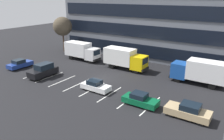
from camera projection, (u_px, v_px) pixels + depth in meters
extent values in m
plane|color=black|center=(101.00, 79.00, 33.73)|extent=(120.00, 120.00, 0.00)
cube|color=slate|center=(153.00, 20.00, 45.59)|extent=(37.30, 11.76, 14.40)
cube|color=black|center=(139.00, 50.00, 42.58)|extent=(35.81, 0.16, 2.30)
cube|color=black|center=(140.00, 31.00, 41.43)|extent=(35.81, 0.16, 2.30)
cube|color=black|center=(140.00, 11.00, 40.28)|extent=(35.81, 0.16, 2.30)
cube|color=silver|center=(38.00, 74.00, 35.89)|extent=(0.14, 5.40, 0.01)
cube|color=silver|center=(50.00, 77.00, 34.41)|extent=(0.14, 5.40, 0.01)
cube|color=silver|center=(63.00, 81.00, 32.93)|extent=(0.14, 5.40, 0.01)
cube|color=silver|center=(77.00, 85.00, 31.45)|extent=(0.14, 5.40, 0.01)
cube|color=silver|center=(92.00, 89.00, 29.97)|extent=(0.14, 5.40, 0.01)
cube|color=silver|center=(110.00, 94.00, 28.49)|extent=(0.14, 5.40, 0.01)
cube|color=silver|center=(129.00, 100.00, 27.01)|extent=(0.14, 5.40, 0.01)
cube|color=silver|center=(150.00, 106.00, 25.53)|extent=(0.14, 5.40, 0.01)
cube|color=#194799|center=(180.00, 70.00, 32.76)|extent=(2.18, 2.38, 2.18)
cube|color=black|center=(173.00, 66.00, 33.19)|extent=(0.06, 2.00, 0.96)
cube|color=white|center=(207.00, 71.00, 30.65)|extent=(5.15, 2.48, 2.68)
cube|color=black|center=(172.00, 74.00, 33.67)|extent=(0.20, 2.38, 0.40)
cylinder|color=black|center=(177.00, 79.00, 32.31)|extent=(0.99, 0.30, 0.99)
cylinder|color=black|center=(182.00, 75.00, 33.91)|extent=(0.99, 0.30, 0.99)
cylinder|color=black|center=(212.00, 86.00, 29.82)|extent=(0.99, 0.30, 0.99)
cylinder|color=black|center=(215.00, 81.00, 31.43)|extent=(0.99, 0.30, 0.99)
cube|color=yellow|center=(139.00, 63.00, 36.26)|extent=(2.19, 2.38, 2.19)
cube|color=black|center=(145.00, 61.00, 35.55)|extent=(0.06, 2.00, 0.96)
cube|color=white|center=(120.00, 56.00, 38.03)|extent=(5.17, 2.48, 2.68)
cube|color=black|center=(145.00, 69.00, 35.96)|extent=(0.20, 2.38, 0.40)
cylinder|color=black|center=(142.00, 67.00, 37.41)|extent=(0.99, 0.30, 0.99)
cylinder|color=black|center=(136.00, 71.00, 35.80)|extent=(0.99, 0.30, 0.99)
cylinder|color=black|center=(118.00, 63.00, 39.91)|extent=(0.99, 0.30, 0.99)
cylinder|color=black|center=(111.00, 66.00, 38.30)|extent=(0.99, 0.30, 0.99)
cube|color=white|center=(92.00, 54.00, 41.67)|extent=(2.10, 2.29, 2.10)
cube|color=black|center=(97.00, 53.00, 40.99)|extent=(0.06, 1.93, 0.92)
cube|color=white|center=(78.00, 49.00, 43.37)|extent=(4.97, 2.39, 2.58)
cube|color=black|center=(97.00, 60.00, 41.38)|extent=(0.19, 2.29, 0.38)
cylinder|color=black|center=(96.00, 58.00, 42.78)|extent=(0.96, 0.29, 0.96)
cylinder|color=black|center=(89.00, 61.00, 41.23)|extent=(0.96, 0.29, 0.96)
cylinder|color=black|center=(78.00, 55.00, 45.17)|extent=(0.96, 0.29, 0.96)
cylinder|color=black|center=(71.00, 57.00, 43.62)|extent=(0.96, 0.29, 0.96)
cube|color=navy|center=(20.00, 65.00, 38.60)|extent=(1.77, 4.23, 0.69)
cube|color=black|center=(19.00, 61.00, 38.23)|extent=(1.56, 1.78, 0.59)
cylinder|color=black|center=(24.00, 64.00, 40.16)|extent=(0.22, 0.59, 0.59)
cylinder|color=black|center=(30.00, 65.00, 39.35)|extent=(0.22, 0.59, 0.59)
cylinder|color=black|center=(11.00, 67.00, 38.03)|extent=(0.22, 0.59, 0.59)
cylinder|color=black|center=(16.00, 69.00, 37.22)|extent=(0.22, 0.59, 0.59)
cube|color=white|center=(96.00, 87.00, 29.41)|extent=(3.99, 1.67, 0.65)
cube|color=black|center=(95.00, 82.00, 29.32)|extent=(1.68, 1.47, 0.56)
cylinder|color=black|center=(107.00, 89.00, 29.39)|extent=(0.56, 0.20, 0.56)
cylinder|color=black|center=(100.00, 93.00, 28.25)|extent=(0.56, 0.20, 0.56)
cylinder|color=black|center=(92.00, 85.00, 30.74)|extent=(0.56, 0.20, 0.56)
cylinder|color=black|center=(85.00, 88.00, 29.60)|extent=(0.56, 0.20, 0.56)
cube|color=black|center=(43.00, 72.00, 34.34)|extent=(1.94, 4.58, 0.95)
cube|color=black|center=(44.00, 66.00, 34.24)|extent=(1.71, 2.52, 0.85)
cylinder|color=black|center=(39.00, 79.00, 32.87)|extent=(0.22, 0.68, 0.68)
cylinder|color=black|center=(32.00, 76.00, 33.77)|extent=(0.22, 0.68, 0.68)
cylinder|color=black|center=(55.00, 73.00, 35.18)|extent=(0.22, 0.68, 0.68)
cylinder|color=black|center=(47.00, 71.00, 36.08)|extent=(0.22, 0.68, 0.68)
cube|color=tan|center=(188.00, 112.00, 22.92)|extent=(4.51, 1.89, 0.73)
cube|color=black|center=(191.00, 107.00, 22.58)|extent=(1.89, 1.66, 0.63)
cylinder|color=black|center=(171.00, 114.00, 23.14)|extent=(0.63, 0.23, 0.63)
cylinder|color=black|center=(176.00, 108.00, 24.42)|extent=(0.63, 0.23, 0.63)
cylinder|color=black|center=(200.00, 123.00, 21.61)|extent=(0.63, 0.23, 0.63)
cylinder|color=black|center=(204.00, 115.00, 22.90)|extent=(0.63, 0.23, 0.63)
cube|color=#0C5933|center=(140.00, 101.00, 25.52)|extent=(4.09, 1.71, 0.67)
cube|color=black|center=(139.00, 95.00, 25.43)|extent=(1.72, 1.51, 0.57)
cylinder|color=black|center=(154.00, 103.00, 25.50)|extent=(0.57, 0.21, 0.57)
cylinder|color=black|center=(148.00, 109.00, 24.34)|extent=(0.57, 0.21, 0.57)
cylinder|color=black|center=(133.00, 98.00, 26.89)|extent=(0.57, 0.21, 0.57)
cylinder|color=black|center=(127.00, 102.00, 25.72)|extent=(0.57, 0.21, 0.57)
cylinder|color=#473323|center=(64.00, 43.00, 49.29)|extent=(0.28, 0.28, 3.96)
sphere|color=#4C4233|center=(63.00, 26.00, 48.15)|extent=(4.03, 4.03, 4.03)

